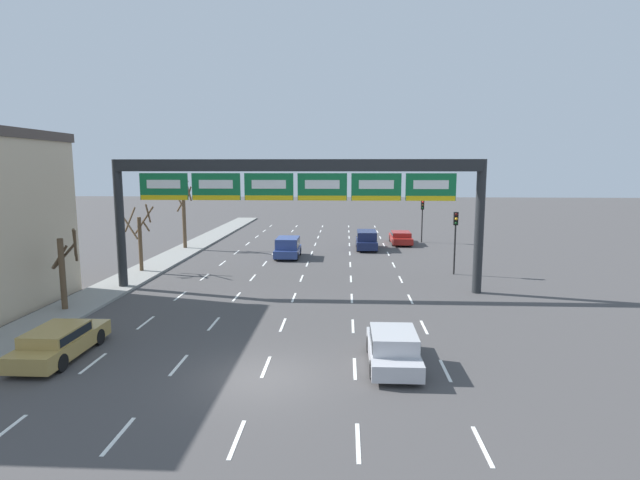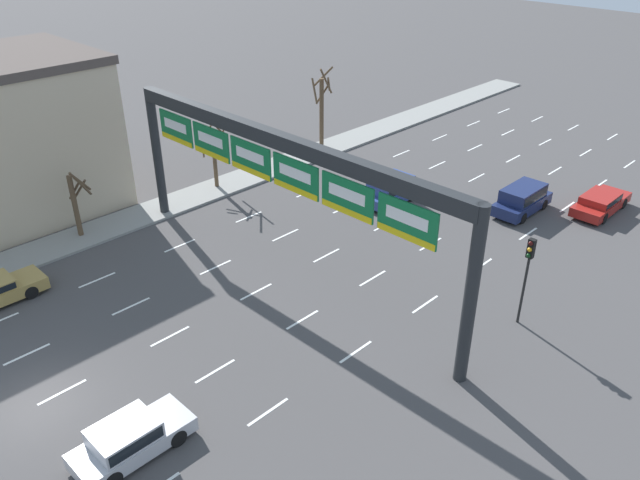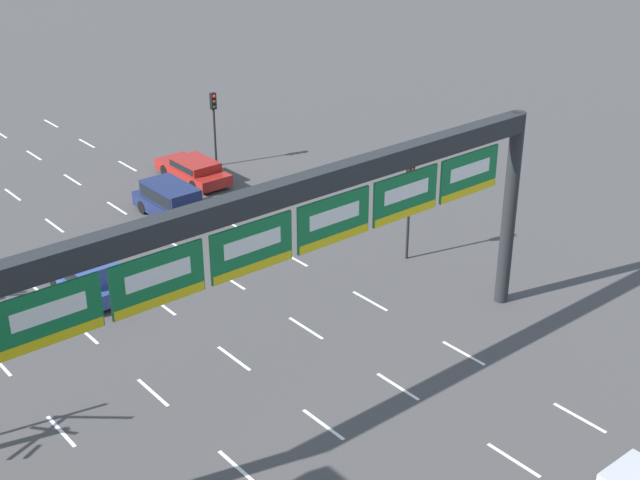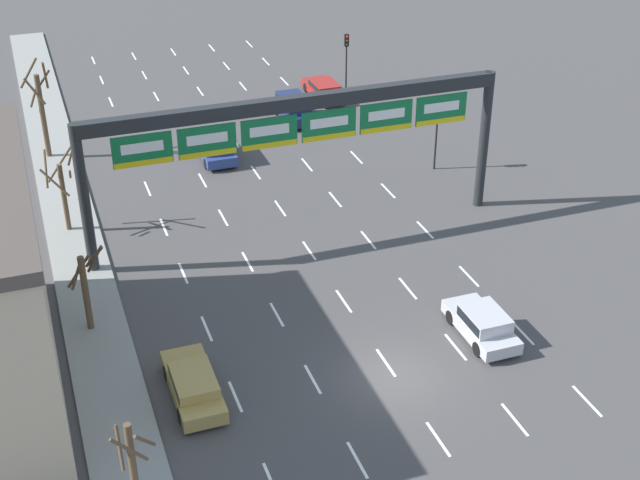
{
  "view_description": "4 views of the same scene",
  "coord_description": "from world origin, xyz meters",
  "px_view_note": "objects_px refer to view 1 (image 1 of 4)",
  "views": [
    {
      "loc": [
        2.92,
        -16.54,
        7.34
      ],
      "look_at": [
        1.47,
        11.56,
        3.25
      ],
      "focal_mm": 28.0,
      "sensor_mm": 36.0,
      "label": 1
    },
    {
      "loc": [
        20.31,
        -5.09,
        17.17
      ],
      "look_at": [
        2.09,
        13.37,
        2.81
      ],
      "focal_mm": 35.0,
      "sensor_mm": 36.0,
      "label": 2
    },
    {
      "loc": [
        -14.82,
        -6.77,
        17.42
      ],
      "look_at": [
        2.73,
        14.47,
        4.43
      ],
      "focal_mm": 50.0,
      "sensor_mm": 36.0,
      "label": 3
    },
    {
      "loc": [
        -12.79,
        -26.53,
        23.24
      ],
      "look_at": [
        -1.93,
        3.92,
        4.81
      ],
      "focal_mm": 50.0,
      "sensor_mm": 36.0,
      "label": 4
    }
  ],
  "objects_px": {
    "suv_navy": "(367,239)",
    "tree_bare_closest": "(140,236)",
    "car_silver": "(393,347)",
    "traffic_light_near_gantry": "(422,212)",
    "car_red": "(401,237)",
    "car_gold": "(59,341)",
    "traffic_light_mid_block": "(455,230)",
    "sign_gantry": "(296,186)",
    "tree_bare_second": "(184,212)",
    "tree_bare_furthest": "(65,267)",
    "suv_blue": "(288,246)"
  },
  "relations": [
    {
      "from": "traffic_light_mid_block",
      "to": "suv_blue",
      "type": "bearing_deg",
      "value": 154.33
    },
    {
      "from": "sign_gantry",
      "to": "tree_bare_second",
      "type": "relative_size",
      "value": 3.54
    },
    {
      "from": "traffic_light_mid_block",
      "to": "tree_bare_second",
      "type": "bearing_deg",
      "value": 156.33
    },
    {
      "from": "car_red",
      "to": "suv_blue",
      "type": "xyz_separation_m",
      "value": [
        -10.09,
        -8.01,
        0.26
      ]
    },
    {
      "from": "sign_gantry",
      "to": "car_silver",
      "type": "xyz_separation_m",
      "value": [
        4.72,
        -11.34,
        -5.54
      ]
    },
    {
      "from": "suv_navy",
      "to": "car_silver",
      "type": "bearing_deg",
      "value": -90.23
    },
    {
      "from": "tree_bare_second",
      "to": "tree_bare_furthest",
      "type": "xyz_separation_m",
      "value": [
        0.22,
        -19.75,
        -1.04
      ]
    },
    {
      "from": "tree_bare_second",
      "to": "tree_bare_furthest",
      "type": "bearing_deg",
      "value": -89.37
    },
    {
      "from": "car_red",
      "to": "tree_bare_furthest",
      "type": "relative_size",
      "value": 1.15
    },
    {
      "from": "suv_navy",
      "to": "traffic_light_mid_block",
      "type": "relative_size",
      "value": 1.01
    },
    {
      "from": "car_red",
      "to": "car_gold",
      "type": "distance_m",
      "value": 34.4
    },
    {
      "from": "tree_bare_closest",
      "to": "tree_bare_second",
      "type": "height_order",
      "value": "tree_bare_second"
    },
    {
      "from": "car_silver",
      "to": "traffic_light_near_gantry",
      "type": "height_order",
      "value": "traffic_light_near_gantry"
    },
    {
      "from": "car_red",
      "to": "traffic_light_mid_block",
      "type": "height_order",
      "value": "traffic_light_mid_block"
    },
    {
      "from": "traffic_light_near_gantry",
      "to": "tree_bare_second",
      "type": "distance_m",
      "value": 22.75
    },
    {
      "from": "car_silver",
      "to": "sign_gantry",
      "type": "bearing_deg",
      "value": 112.59
    },
    {
      "from": "suv_navy",
      "to": "tree_bare_closest",
      "type": "height_order",
      "value": "tree_bare_closest"
    },
    {
      "from": "tree_bare_furthest",
      "to": "sign_gantry",
      "type": "bearing_deg",
      "value": 23.36
    },
    {
      "from": "suv_navy",
      "to": "tree_bare_closest",
      "type": "bearing_deg",
      "value": -146.03
    },
    {
      "from": "tree_bare_closest",
      "to": "tree_bare_furthest",
      "type": "relative_size",
      "value": 1.13
    },
    {
      "from": "sign_gantry",
      "to": "tree_bare_second",
      "type": "height_order",
      "value": "sign_gantry"
    },
    {
      "from": "sign_gantry",
      "to": "suv_navy",
      "type": "relative_size",
      "value": 5.03
    },
    {
      "from": "traffic_light_near_gantry",
      "to": "car_red",
      "type": "bearing_deg",
      "value": -152.01
    },
    {
      "from": "sign_gantry",
      "to": "tree_bare_closest",
      "type": "xyz_separation_m",
      "value": [
        -11.46,
        4.65,
        -3.7
      ]
    },
    {
      "from": "suv_blue",
      "to": "suv_navy",
      "type": "xyz_separation_m",
      "value": [
        6.64,
        4.57,
        0.01
      ]
    },
    {
      "from": "suv_navy",
      "to": "tree_bare_second",
      "type": "relative_size",
      "value": 0.7
    },
    {
      "from": "traffic_light_mid_block",
      "to": "car_gold",
      "type": "bearing_deg",
      "value": -138.77
    },
    {
      "from": "suv_navy",
      "to": "tree_bare_closest",
      "type": "distance_m",
      "value": 19.7
    },
    {
      "from": "suv_navy",
      "to": "tree_bare_second",
      "type": "xyz_separation_m",
      "value": [
        -16.45,
        -0.8,
        2.42
      ]
    },
    {
      "from": "sign_gantry",
      "to": "traffic_light_mid_block",
      "type": "relative_size",
      "value": 5.05
    },
    {
      "from": "car_red",
      "to": "tree_bare_furthest",
      "type": "distance_m",
      "value": 31.07
    },
    {
      "from": "traffic_light_mid_block",
      "to": "car_red",
      "type": "bearing_deg",
      "value": 98.92
    },
    {
      "from": "sign_gantry",
      "to": "traffic_light_mid_block",
      "type": "height_order",
      "value": "sign_gantry"
    },
    {
      "from": "suv_blue",
      "to": "tree_bare_furthest",
      "type": "xyz_separation_m",
      "value": [
        -9.59,
        -15.97,
        1.4
      ]
    },
    {
      "from": "suv_navy",
      "to": "tree_bare_furthest",
      "type": "distance_m",
      "value": 26.23
    },
    {
      "from": "suv_blue",
      "to": "tree_bare_closest",
      "type": "height_order",
      "value": "tree_bare_closest"
    },
    {
      "from": "car_gold",
      "to": "suv_blue",
      "type": "xyz_separation_m",
      "value": [
        6.34,
        22.21,
        0.25
      ]
    },
    {
      "from": "suv_blue",
      "to": "car_gold",
      "type": "bearing_deg",
      "value": -105.93
    },
    {
      "from": "car_silver",
      "to": "suv_blue",
      "type": "distance_m",
      "value": 23.32
    },
    {
      "from": "car_silver",
      "to": "suv_navy",
      "type": "height_order",
      "value": "suv_navy"
    },
    {
      "from": "traffic_light_near_gantry",
      "to": "traffic_light_mid_block",
      "type": "xyz_separation_m",
      "value": [
        -0.01,
        -15.08,
        0.12
      ]
    },
    {
      "from": "car_red",
      "to": "car_gold",
      "type": "relative_size",
      "value": 1.04
    },
    {
      "from": "tree_bare_closest",
      "to": "suv_blue",
      "type": "bearing_deg",
      "value": 33.56
    },
    {
      "from": "car_silver",
      "to": "tree_bare_furthest",
      "type": "distance_m",
      "value": 17.43
    },
    {
      "from": "car_red",
      "to": "traffic_light_mid_block",
      "type": "xyz_separation_m",
      "value": [
        2.18,
        -13.91,
        2.45
      ]
    },
    {
      "from": "suv_blue",
      "to": "tree_bare_closest",
      "type": "bearing_deg",
      "value": -146.44
    },
    {
      "from": "car_gold",
      "to": "tree_bare_closest",
      "type": "distance_m",
      "value": 16.27
    },
    {
      "from": "car_silver",
      "to": "tree_bare_second",
      "type": "bearing_deg",
      "value": 121.99
    },
    {
      "from": "car_silver",
      "to": "traffic_light_mid_block",
      "type": "relative_size",
      "value": 0.97
    },
    {
      "from": "car_silver",
      "to": "car_gold",
      "type": "height_order",
      "value": "car_silver"
    }
  ]
}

